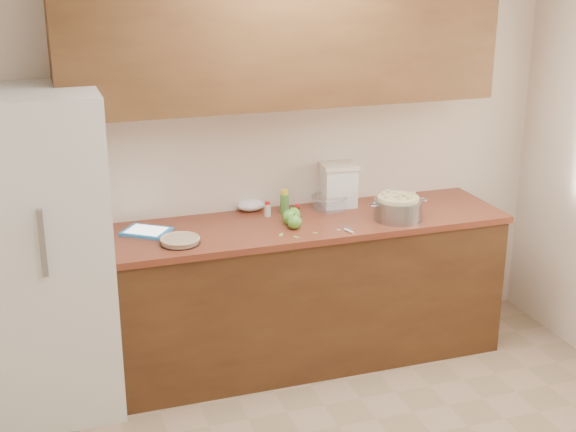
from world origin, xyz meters
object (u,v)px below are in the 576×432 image
object	(u,v)px
tablet	(146,231)
colander	(398,208)
pie	(180,240)
flour_canister	(338,184)

from	to	relation	value
tablet	colander	bearing A→B (deg)	27.02
pie	colander	distance (m)	1.33
pie	colander	xyz separation A→B (m)	(1.33, -0.01, 0.05)
pie	colander	world-z (taller)	colander
pie	flour_canister	xyz separation A→B (m)	(1.10, 0.38, 0.12)
pie	flour_canister	distance (m)	1.17
pie	flour_canister	size ratio (longest dim) A/B	0.85
colander	tablet	xyz separation A→B (m)	(-1.48, 0.24, -0.06)
colander	flour_canister	world-z (taller)	flour_canister
flour_canister	colander	bearing A→B (deg)	-58.20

